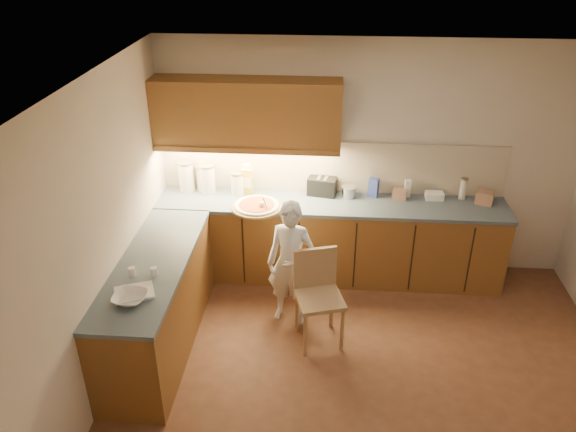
% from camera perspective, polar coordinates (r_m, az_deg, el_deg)
% --- Properties ---
extents(room, '(4.54, 4.50, 2.62)m').
position_cam_1_polar(room, '(4.21, 9.62, 0.06)').
color(room, brown).
rests_on(room, ground).
extents(l_counter, '(3.77, 2.62, 0.92)m').
position_cam_1_polar(l_counter, '(5.90, -1.16, -4.36)').
color(l_counter, brown).
rests_on(l_counter, ground).
extents(backsplash, '(3.75, 0.02, 0.58)m').
position_cam_1_polar(backsplash, '(6.19, 4.52, 4.99)').
color(backsplash, beige).
rests_on(backsplash, l_counter).
extents(upper_cabinets, '(1.95, 0.36, 0.73)m').
position_cam_1_polar(upper_cabinets, '(5.88, -4.21, 10.38)').
color(upper_cabinets, brown).
rests_on(upper_cabinets, ground).
extents(pizza_on_board, '(0.53, 0.53, 0.21)m').
position_cam_1_polar(pizza_on_board, '(5.91, -3.18, 1.01)').
color(pizza_on_board, '#A18550').
rests_on(pizza_on_board, l_counter).
extents(child, '(0.53, 0.41, 1.30)m').
position_cam_1_polar(child, '(5.47, 0.30, -4.89)').
color(child, white).
rests_on(child, ground).
extents(wooden_chair, '(0.52, 0.52, 0.93)m').
position_cam_1_polar(wooden_chair, '(5.31, 3.03, -7.53)').
color(wooden_chair, tan).
rests_on(wooden_chair, ground).
extents(mixing_bowl, '(0.30, 0.30, 0.07)m').
position_cam_1_polar(mixing_bowl, '(4.68, -15.74, -8.03)').
color(mixing_bowl, silver).
rests_on(mixing_bowl, l_counter).
extents(canister_a, '(0.18, 0.18, 0.35)m').
position_cam_1_polar(canister_a, '(6.31, -10.30, 3.99)').
color(canister_a, white).
rests_on(canister_a, l_counter).
extents(canister_b, '(0.17, 0.17, 0.29)m').
position_cam_1_polar(canister_b, '(6.32, -8.56, 3.85)').
color(canister_b, beige).
rests_on(canister_b, l_counter).
extents(canister_c, '(0.18, 0.18, 0.33)m').
position_cam_1_polar(canister_c, '(6.25, -8.18, 3.80)').
color(canister_c, white).
rests_on(canister_c, l_counter).
extents(canister_d, '(0.16, 0.16, 0.26)m').
position_cam_1_polar(canister_d, '(6.19, -5.14, 3.38)').
color(canister_d, white).
rests_on(canister_d, l_counter).
extents(oil_jug, '(0.12, 0.09, 0.35)m').
position_cam_1_polar(oil_jug, '(6.17, -4.18, 3.63)').
color(oil_jug, gold).
rests_on(oil_jug, l_counter).
extents(toaster, '(0.33, 0.23, 0.20)m').
position_cam_1_polar(toaster, '(6.17, 3.49, 3.03)').
color(toaster, black).
rests_on(toaster, l_counter).
extents(steel_pot, '(0.16, 0.16, 0.12)m').
position_cam_1_polar(steel_pot, '(6.16, 6.17, 2.46)').
color(steel_pot, '#BABABF').
rests_on(steel_pot, l_counter).
extents(blue_box, '(0.13, 0.11, 0.21)m').
position_cam_1_polar(blue_box, '(6.19, 8.68, 2.88)').
color(blue_box, '#364BA4').
rests_on(blue_box, l_counter).
extents(card_box_a, '(0.17, 0.13, 0.11)m').
position_cam_1_polar(card_box_a, '(6.21, 11.26, 2.21)').
color(card_box_a, tan).
rests_on(card_box_a, l_counter).
extents(white_bottle, '(0.07, 0.07, 0.19)m').
position_cam_1_polar(white_bottle, '(6.26, 12.04, 2.76)').
color(white_bottle, white).
rests_on(white_bottle, l_counter).
extents(flat_pack, '(0.19, 0.14, 0.08)m').
position_cam_1_polar(flat_pack, '(6.29, 14.64, 2.02)').
color(flat_pack, white).
rests_on(flat_pack, l_counter).
extents(tall_jar, '(0.08, 0.08, 0.24)m').
position_cam_1_polar(tall_jar, '(6.34, 17.37, 2.68)').
color(tall_jar, white).
rests_on(tall_jar, l_counter).
extents(card_box_b, '(0.22, 0.20, 0.14)m').
position_cam_1_polar(card_box_b, '(6.34, 19.35, 1.79)').
color(card_box_b, '#A97B5B').
rests_on(card_box_b, l_counter).
extents(dough_cloth, '(0.38, 0.34, 0.02)m').
position_cam_1_polar(dough_cloth, '(4.77, -15.35, -7.53)').
color(dough_cloth, silver).
rests_on(dough_cloth, l_counter).
extents(spice_jar_a, '(0.08, 0.08, 0.08)m').
position_cam_1_polar(spice_jar_a, '(4.98, -15.57, -5.49)').
color(spice_jar_a, white).
rests_on(spice_jar_a, l_counter).
extents(spice_jar_b, '(0.06, 0.06, 0.08)m').
position_cam_1_polar(spice_jar_b, '(4.94, -13.46, -5.51)').
color(spice_jar_b, white).
rests_on(spice_jar_b, l_counter).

